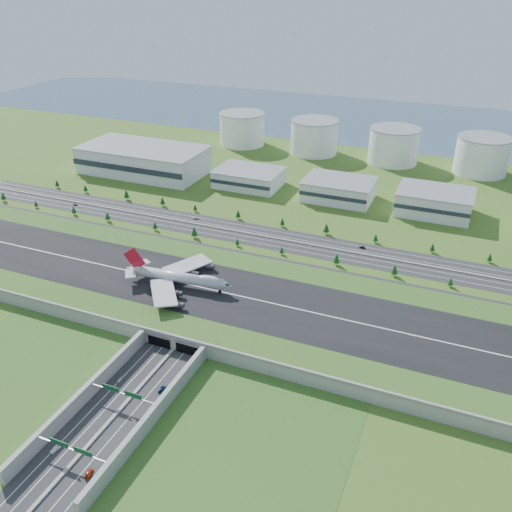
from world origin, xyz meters
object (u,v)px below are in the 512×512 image
at_px(boeing_747, 178,277).
at_px(car_5, 362,247).
at_px(car_4, 75,205).
at_px(car_0, 120,380).
at_px(car_1, 55,449).
at_px(car_7, 195,218).
at_px(car_3, 89,473).
at_px(fuel_tank_a, 242,129).
at_px(car_2, 162,389).

relative_size(boeing_747, car_5, 16.62).
bearing_deg(car_4, boeing_747, -121.60).
bearing_deg(car_5, car_0, -19.98).
distance_m(car_1, car_7, 239.15).
bearing_deg(car_1, car_0, 101.18).
distance_m(car_3, car_7, 249.48).
relative_size(fuel_tank_a, car_0, 11.57).
distance_m(car_4, car_7, 108.56).
bearing_deg(car_2, car_1, 60.21).
bearing_deg(car_0, car_3, -68.40).
relative_size(fuel_tank_a, car_3, 9.52).
distance_m(boeing_747, car_1, 125.98).
distance_m(car_0, car_2, 22.62).
bearing_deg(boeing_747, car_2, -71.06).
bearing_deg(car_5, car_2, -13.99).
height_order(car_1, car_5, car_1).
distance_m(fuel_tank_a, car_0, 406.61).
distance_m(fuel_tank_a, boeing_747, 328.18).
height_order(car_1, car_4, car_1).
distance_m(car_2, car_3, 53.25).
relative_size(car_1, car_4, 1.14).
relative_size(boeing_747, car_7, 13.70).
bearing_deg(fuel_tank_a, car_2, -71.42).
xyz_separation_m(boeing_747, car_5, (88.69, 107.88, -13.36)).
bearing_deg(car_5, boeing_747, -36.82).
distance_m(boeing_747, car_2, 84.36).
relative_size(fuel_tank_a, boeing_747, 0.71).
relative_size(car_0, car_3, 0.82).
distance_m(boeing_747, car_4, 180.87).
relative_size(car_0, car_1, 0.93).
xyz_separation_m(car_0, car_1, (0.47, -46.65, 0.03)).
distance_m(car_0, car_3, 55.52).
relative_size(car_3, car_7, 1.02).
distance_m(car_1, car_4, 273.94).
bearing_deg(car_3, car_5, -119.57).
height_order(car_3, car_4, car_3).
height_order(fuel_tank_a, car_0, fuel_tank_a).
xyz_separation_m(car_2, car_4, (-188.50, 168.96, -0.02)).
height_order(fuel_tank_a, car_5, fuel_tank_a).
bearing_deg(car_3, car_0, -83.72).
bearing_deg(car_7, boeing_747, 8.11).
bearing_deg(car_2, car_7, -71.56).
bearing_deg(car_0, car_1, -90.38).
height_order(car_0, car_7, car_7).
relative_size(fuel_tank_a, car_2, 9.65).
bearing_deg(car_7, car_0, 1.89).
distance_m(boeing_747, car_0, 80.00).
distance_m(car_2, car_5, 191.98).
relative_size(car_0, car_7, 0.84).
bearing_deg(car_4, car_3, -140.49).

